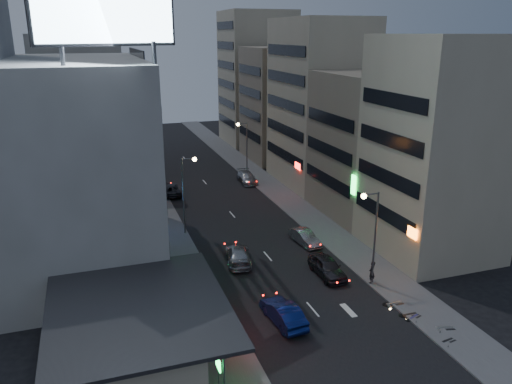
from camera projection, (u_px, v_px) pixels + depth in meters
name	position (u px, v px, depth m)	size (l,w,h in m)	color
ground	(337.00, 338.00, 34.30)	(180.00, 180.00, 0.00)	black
sidewalk_left	(158.00, 211.00, 58.90)	(4.00, 120.00, 0.12)	#4C4C4F
sidewalk_right	(284.00, 197.00, 63.80)	(4.00, 120.00, 0.12)	#4C4C4F
food_court	(125.00, 335.00, 31.24)	(11.00, 13.00, 3.88)	#B3A68C
white_building	(66.00, 163.00, 44.40)	(14.00, 24.00, 18.00)	#A9A8A4
shophouse_near	(436.00, 149.00, 45.34)	(10.00, 11.00, 20.00)	#B3A68C
shophouse_mid	(372.00, 145.00, 56.48)	(11.00, 12.00, 16.00)	gray
shophouse_far	(319.00, 104.00, 67.14)	(10.00, 14.00, 22.00)	#B3A68C
far_left_a	(81.00, 111.00, 67.12)	(11.00, 10.00, 20.00)	#A9A8A4
far_left_b	(79.00, 116.00, 79.45)	(12.00, 10.00, 15.00)	gray
far_right_a	(282.00, 104.00, 81.44)	(11.00, 12.00, 18.00)	gray
far_right_b	(257.00, 78.00, 93.31)	(12.00, 12.00, 24.00)	#B3A68C
billboard	(106.00, 7.00, 32.75)	(9.52, 3.75, 6.20)	#595B60
street_lamp_right_near	(372.00, 225.00, 39.90)	(1.60, 0.44, 8.02)	#595B60
street_lamp_left	(187.00, 184.00, 50.71)	(1.60, 0.44, 8.02)	#595B60
street_lamp_right_far	(244.00, 142.00, 70.57)	(1.60, 0.44, 8.02)	#595B60
parked_car_right_near	(327.00, 267.00, 42.97)	(1.95, 4.85, 1.65)	#2C2B31
parked_car_right_mid	(305.00, 237.00, 49.52)	(1.47, 4.22, 1.39)	#94959B
parked_car_left	(170.00, 190.00, 64.55)	(2.43, 5.26, 1.46)	#242429
parked_car_right_far	(247.00, 177.00, 69.96)	(2.09, 5.14, 1.49)	#A5A7AD
road_car_blue	(283.00, 313.00, 35.93)	(1.68, 4.82, 1.59)	navy
road_car_silver	(238.00, 255.00, 45.43)	(2.12, 5.21, 1.51)	#9A9DA2
person	(372.00, 272.00, 41.44)	(0.71, 0.46, 1.94)	black
scooter_black_a	(452.00, 331.00, 34.06)	(1.62, 0.54, 0.99)	black
scooter_silver_a	(453.00, 319.00, 35.36)	(1.83, 0.61, 1.12)	#AAAEB2
scooter_blue	(417.00, 308.00, 36.97)	(1.61, 0.54, 0.98)	navy
scooter_black_b	(416.00, 306.00, 37.17)	(1.72, 0.57, 1.05)	black
scooter_silver_b	(401.00, 294.00, 38.70)	(1.91, 0.64, 1.17)	#A1A3A9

